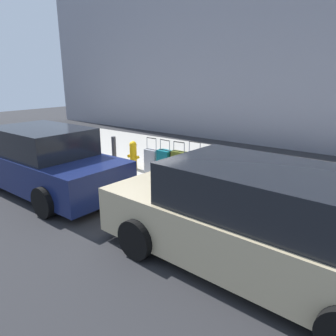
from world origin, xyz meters
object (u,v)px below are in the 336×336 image
suitcase_black_2 (232,178)px  parked_car_beige_0 (254,222)px  suitcase_silver_7 (152,162)px  fire_hydrant (133,155)px  bollard_post (114,152)px  suitcase_maroon_3 (210,177)px  parked_car_navy_1 (44,162)px  suitcase_teal_6 (165,164)px  suitcase_silver_0 (278,188)px  suitcase_olive_5 (179,166)px  suitcase_red_1 (253,187)px  suitcase_navy_4 (194,169)px

suitcase_black_2 → parked_car_beige_0: (-1.53, 2.37, 0.27)m
suitcase_silver_7 → fire_hydrant: size_ratio=1.24×
bollard_post → suitcase_maroon_3: bearing=-178.3°
parked_car_beige_0 → suitcase_silver_7: bearing=-30.6°
suitcase_maroon_3 → parked_car_navy_1: bearing=34.5°
parked_car_beige_0 → parked_car_navy_1: (5.36, 0.00, -0.00)m
suitcase_black_2 → suitcase_maroon_3: suitcase_black_2 is taller
suitcase_black_2 → suitcase_teal_6: 1.91m
parked_car_beige_0 → fire_hydrant: bearing=-26.8°
suitcase_silver_0 → suitcase_teal_6: bearing=-0.2°
parked_car_beige_0 → suitcase_maroon_3: bearing=-47.8°
suitcase_silver_0 → suitcase_olive_5: suitcase_olive_5 is taller
suitcase_maroon_3 → suitcase_teal_6: size_ratio=0.61×
suitcase_red_1 → fire_hydrant: size_ratio=1.02×
suitcase_black_2 → parked_car_beige_0: size_ratio=0.15×
suitcase_teal_6 → parked_car_navy_1: bearing=50.2°
bollard_post → parked_car_beige_0: bearing=157.5°
suitcase_silver_0 → suitcase_teal_6: 3.00m
suitcase_teal_6 → parked_car_beige_0: (-3.44, 2.31, 0.23)m
suitcase_teal_6 → bollard_post: 1.82m
suitcase_olive_5 → suitcase_silver_7: size_ratio=1.01×
suitcase_red_1 → suitcase_olive_5: suitcase_olive_5 is taller
suitcase_teal_6 → fire_hydrant: suitcase_teal_6 is taller
parked_car_beige_0 → suitcase_navy_4: bearing=-42.5°
suitcase_silver_7 → bollard_post: size_ratio=1.13×
suitcase_black_2 → bollard_post: 3.73m
suitcase_navy_4 → parked_car_beige_0: 3.45m
suitcase_red_1 → parked_car_navy_1: parked_car_navy_1 is taller
suitcase_teal_6 → parked_car_navy_1: 3.01m
suitcase_silver_0 → bollard_post: bollard_post is taller
suitcase_red_1 → suitcase_maroon_3: suitcase_red_1 is taller
suitcase_navy_4 → suitcase_silver_7: bearing=1.1°
suitcase_navy_4 → suitcase_teal_6: (0.90, 0.02, -0.02)m
suitcase_silver_0 → suitcase_red_1: suitcase_red_1 is taller
suitcase_olive_5 → fire_hydrant: suitcase_olive_5 is taller
suitcase_silver_0 → bollard_post: size_ratio=0.82×
fire_hydrant → bollard_post: size_ratio=0.91×
suitcase_olive_5 → suitcase_silver_7: bearing=-0.2°
suitcase_olive_5 → fire_hydrant: (1.63, -0.03, 0.04)m
suitcase_teal_6 → suitcase_silver_7: same height
suitcase_silver_0 → suitcase_black_2: (1.09, -0.08, -0.01)m
suitcase_maroon_3 → suitcase_silver_7: 1.84m
suitcase_black_2 → suitcase_navy_4: suitcase_navy_4 is taller
suitcase_olive_5 → suitcase_silver_7: 0.91m
fire_hydrant → suitcase_maroon_3: bearing=178.8°
suitcase_red_1 → suitcase_silver_0: bearing=-176.9°
suitcase_black_2 → parked_car_navy_1: bearing=31.7°
parked_car_beige_0 → bollard_post: bearing=-22.5°
fire_hydrant → parked_car_navy_1: bearing=72.2°
suitcase_black_2 → suitcase_silver_0: bearing=175.9°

